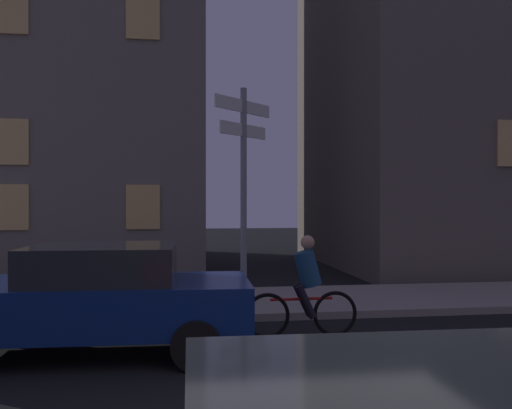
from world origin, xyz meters
name	(u,v)px	position (x,y,z in m)	size (l,w,h in m)	color
sidewalk_kerb	(237,303)	(0.00, 7.16, 0.07)	(40.00, 3.02, 0.14)	gray
signpost	(244,176)	(0.04, 6.36, 2.63)	(1.19, 1.19, 4.16)	gray
car_far_oncoming	(94,297)	(-2.36, 3.93, 0.80)	(4.54, 2.16, 1.53)	navy
cyclist	(305,290)	(0.78, 4.43, 0.75)	(1.82, 0.33, 1.61)	black
building_left_block	(50,71)	(-5.50, 15.52, 6.63)	(10.17, 8.94, 13.25)	slate
building_right_block	(463,78)	(8.64, 13.80, 6.47)	(9.64, 9.44, 12.94)	#6B6056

